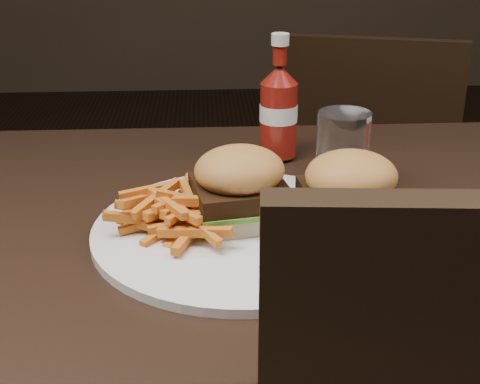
{
  "coord_description": "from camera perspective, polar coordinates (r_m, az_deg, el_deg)",
  "views": [
    {
      "loc": [
        -0.13,
        -0.7,
        1.11
      ],
      "look_at": [
        -0.09,
        0.0,
        0.8
      ],
      "focal_mm": 50.0,
      "sensor_mm": 36.0,
      "label": 1
    }
  ],
  "objects": [
    {
      "name": "dining_table",
      "position": [
        0.8,
        6.6,
        -4.58
      ],
      "size": [
        1.2,
        0.8,
        0.04
      ],
      "primitive_type": "cube",
      "color": "black",
      "rests_on": "ground"
    },
    {
      "name": "chair_far",
      "position": [
        1.69,
        10.34,
        -0.46
      ],
      "size": [
        0.49,
        0.49,
        0.04
      ],
      "primitive_type": "cube",
      "rotation": [
        0.0,
        0.0,
        2.87
      ],
      "color": "black",
      "rests_on": "ground"
    },
    {
      "name": "plate",
      "position": [
        0.78,
        0.04,
        -3.34
      ],
      "size": [
        0.34,
        0.34,
        0.01
      ],
      "primitive_type": "cylinder",
      "color": "white",
      "rests_on": "dining_table"
    },
    {
      "name": "sandwich_half_a",
      "position": [
        0.78,
        -0.04,
        -1.85
      ],
      "size": [
        0.11,
        0.1,
        0.02
      ],
      "primitive_type": "cube",
      "rotation": [
        0.0,
        0.0,
        0.18
      ],
      "color": "beige",
      "rests_on": "plate"
    },
    {
      "name": "sandwich_half_b",
      "position": [
        0.78,
        9.22,
        -2.36
      ],
      "size": [
        0.1,
        0.1,
        0.02
      ],
      "primitive_type": "cube",
      "rotation": [
        0.0,
        0.0,
        0.1
      ],
      "color": "beige",
      "rests_on": "plate"
    },
    {
      "name": "fries_pile",
      "position": [
        0.77,
        -4.81,
        -1.33
      ],
      "size": [
        0.16,
        0.16,
        0.05
      ],
      "primitive_type": null,
      "rotation": [
        0.0,
        0.0,
        -0.3
      ],
      "color": "gold",
      "rests_on": "plate"
    },
    {
      "name": "ketchup_bottle",
      "position": [
        0.99,
        3.29,
        6.17
      ],
      "size": [
        0.06,
        0.06,
        0.11
      ],
      "primitive_type": "cylinder",
      "rotation": [
        0.0,
        0.0,
        -0.03
      ],
      "color": "maroon",
      "rests_on": "dining_table"
    },
    {
      "name": "tumbler",
      "position": [
        0.88,
        8.74,
        3.34
      ],
      "size": [
        0.08,
        0.08,
        0.11
      ],
      "primitive_type": "cylinder",
      "rotation": [
        0.0,
        0.0,
        -0.19
      ],
      "color": "white",
      "rests_on": "dining_table"
    }
  ]
}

